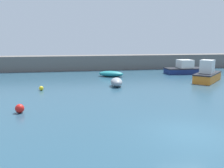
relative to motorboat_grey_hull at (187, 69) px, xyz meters
The scene contains 8 objects.
ground_plane 21.98m from the motorboat_grey_hull, 116.44° to the right, with size 120.00×120.00×0.20m, color #284C60.
harbor_breakwater 11.76m from the motorboat_grey_hull, 146.30° to the left, with size 58.65×2.83×2.08m, color #66605B.
motorboat_grey_hull is the anchor object (origin of this frame).
rowboat_white_midwater 10.22m from the motorboat_grey_hull, behind, with size 3.31×2.69×0.66m.
fishing_dinghy_green 12.94m from the motorboat_grey_hull, 146.33° to the right, with size 1.38×2.34×0.80m.
cabin_cruiser_white 6.31m from the motorboat_grey_hull, 98.00° to the right, with size 4.67×4.66×2.28m.
mooring_buoy_red 23.36m from the motorboat_grey_hull, 141.18° to the right, with size 0.54×0.54×0.54m, color red.
mooring_buoy_yellow 19.29m from the motorboat_grey_hull, 155.63° to the right, with size 0.39×0.39×0.39m, color yellow.
Camera 1 is at (-5.58, -10.18, 4.34)m, focal length 40.00 mm.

